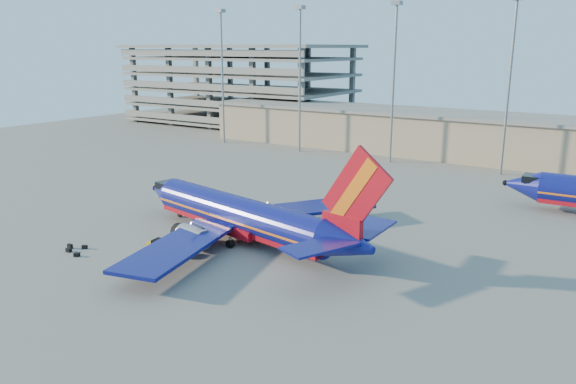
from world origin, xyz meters
The scene contains 7 objects.
ground centered at (0.00, 0.00, 0.00)m, with size 220.00×220.00×0.00m, color slate.
terminal_building centered at (10.00, 58.00, 4.32)m, with size 122.00×16.00×8.50m.
parking_garage centered at (-62.00, 74.05, 11.73)m, with size 62.00×32.00×21.40m.
light_mast_row centered at (5.00, 46.00, 17.55)m, with size 101.60×1.60×28.65m.
aircraft_main centered at (-0.85, -3.88, 2.68)m, with size 36.75×35.02×12.55m.
baggage_tug centered at (-5.52, -12.40, 0.86)m, with size 2.47×1.69×1.66m.
luggage_pile centered at (-13.66, -16.64, 0.21)m, with size 3.27×2.44×0.49m.
Camera 1 is at (35.54, -50.76, 20.85)m, focal length 35.00 mm.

